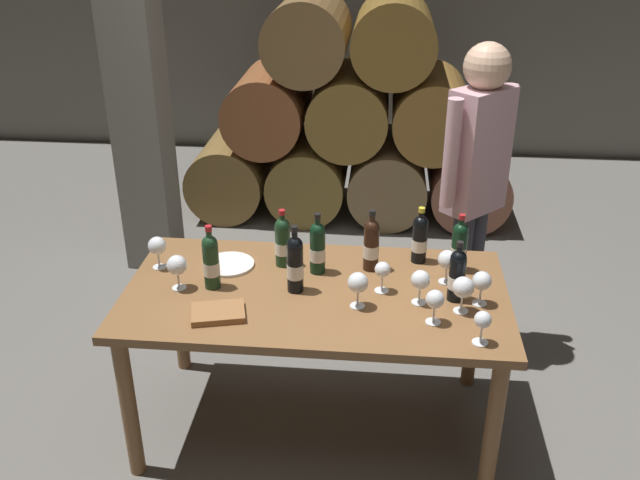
# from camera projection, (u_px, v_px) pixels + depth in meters

# --- Properties ---
(ground_plane) EXTENTS (14.00, 14.00, 0.00)m
(ground_plane) POSITION_uv_depth(u_px,v_px,m) (316.00, 423.00, 3.43)
(ground_plane) COLOR #66635E
(cellar_back_wall) EXTENTS (10.00, 0.24, 2.80)m
(cellar_back_wall) POSITION_uv_depth(u_px,v_px,m) (360.00, 4.00, 6.53)
(cellar_back_wall) COLOR slate
(cellar_back_wall) RESTS_ON ground_plane
(barrel_stack) EXTENTS (2.49, 0.90, 1.69)m
(barrel_stack) POSITION_uv_depth(u_px,v_px,m) (349.00, 124.00, 5.41)
(barrel_stack) COLOR brown
(barrel_stack) RESTS_ON ground_plane
(stone_pillar) EXTENTS (0.32, 0.32, 2.60)m
(stone_pillar) POSITION_uv_depth(u_px,v_px,m) (136.00, 77.00, 4.38)
(stone_pillar) COLOR slate
(stone_pillar) RESTS_ON ground_plane
(dining_table) EXTENTS (1.70, 0.90, 0.76)m
(dining_table) POSITION_uv_depth(u_px,v_px,m) (316.00, 308.00, 3.13)
(dining_table) COLOR brown
(dining_table) RESTS_ON ground_plane
(wine_bottle_0) EXTENTS (0.07, 0.07, 0.30)m
(wine_bottle_0) POSITION_uv_depth(u_px,v_px,m) (371.00, 244.00, 3.20)
(wine_bottle_0) COLOR black
(wine_bottle_0) RESTS_ON dining_table
(wine_bottle_1) EXTENTS (0.07, 0.07, 0.28)m
(wine_bottle_1) POSITION_uv_depth(u_px,v_px,m) (457.00, 275.00, 2.96)
(wine_bottle_1) COLOR black
(wine_bottle_1) RESTS_ON dining_table
(wine_bottle_2) EXTENTS (0.07, 0.07, 0.30)m
(wine_bottle_2) POSITION_uv_depth(u_px,v_px,m) (318.00, 247.00, 3.18)
(wine_bottle_2) COLOR black
(wine_bottle_2) RESTS_ON dining_table
(wine_bottle_3) EXTENTS (0.07, 0.07, 0.28)m
(wine_bottle_3) POSITION_uv_depth(u_px,v_px,m) (420.00, 238.00, 3.27)
(wine_bottle_3) COLOR black
(wine_bottle_3) RESTS_ON dining_table
(wine_bottle_4) EXTENTS (0.07, 0.07, 0.32)m
(wine_bottle_4) POSITION_uv_depth(u_px,v_px,m) (295.00, 263.00, 3.02)
(wine_bottle_4) COLOR black
(wine_bottle_4) RESTS_ON dining_table
(wine_bottle_5) EXTENTS (0.07, 0.07, 0.30)m
(wine_bottle_5) POSITION_uv_depth(u_px,v_px,m) (211.00, 261.00, 3.05)
(wine_bottle_5) COLOR #19381E
(wine_bottle_5) RESTS_ON dining_table
(wine_bottle_6) EXTENTS (0.07, 0.07, 0.28)m
(wine_bottle_6) POSITION_uv_depth(u_px,v_px,m) (283.00, 241.00, 3.24)
(wine_bottle_6) COLOR #19381E
(wine_bottle_6) RESTS_ON dining_table
(wine_bottle_7) EXTENTS (0.07, 0.07, 0.28)m
(wine_bottle_7) POSITION_uv_depth(u_px,v_px,m) (459.00, 246.00, 3.20)
(wine_bottle_7) COLOR black
(wine_bottle_7) RESTS_ON dining_table
(wine_glass_0) EXTENTS (0.07, 0.07, 0.14)m
(wine_glass_0) POSITION_uv_depth(u_px,v_px,m) (483.00, 321.00, 2.68)
(wine_glass_0) COLOR white
(wine_glass_0) RESTS_ON dining_table
(wine_glass_1) EXTENTS (0.08, 0.08, 0.16)m
(wine_glass_1) POSITION_uv_depth(u_px,v_px,m) (482.00, 282.00, 2.93)
(wine_glass_1) COLOR white
(wine_glass_1) RESTS_ON dining_table
(wine_glass_2) EXTENTS (0.08, 0.08, 0.16)m
(wine_glass_2) POSITION_uv_depth(u_px,v_px,m) (420.00, 281.00, 2.94)
(wine_glass_2) COLOR white
(wine_glass_2) RESTS_ON dining_table
(wine_glass_3) EXTENTS (0.09, 0.09, 0.16)m
(wine_glass_3) POSITION_uv_depth(u_px,v_px,m) (463.00, 288.00, 2.88)
(wine_glass_3) COLOR white
(wine_glass_3) RESTS_ON dining_table
(wine_glass_4) EXTENTS (0.09, 0.09, 0.16)m
(wine_glass_4) POSITION_uv_depth(u_px,v_px,m) (358.00, 283.00, 2.91)
(wine_glass_4) COLOR white
(wine_glass_4) RESTS_ON dining_table
(wine_glass_5) EXTENTS (0.07, 0.07, 0.14)m
(wine_glass_5) POSITION_uv_depth(u_px,v_px,m) (382.00, 271.00, 3.03)
(wine_glass_5) COLOR white
(wine_glass_5) RESTS_ON dining_table
(wine_glass_6) EXTENTS (0.09, 0.09, 0.16)m
(wine_glass_6) POSITION_uv_depth(u_px,v_px,m) (177.00, 266.00, 3.05)
(wine_glass_6) COLOR white
(wine_glass_6) RESTS_ON dining_table
(wine_glass_7) EXTENTS (0.08, 0.08, 0.15)m
(wine_glass_7) POSITION_uv_depth(u_px,v_px,m) (435.00, 300.00, 2.80)
(wine_glass_7) COLOR white
(wine_glass_7) RESTS_ON dining_table
(wine_glass_8) EXTENTS (0.08, 0.08, 0.16)m
(wine_glass_8) POSITION_uv_depth(u_px,v_px,m) (157.00, 246.00, 3.22)
(wine_glass_8) COLOR white
(wine_glass_8) RESTS_ON dining_table
(wine_glass_9) EXTENTS (0.09, 0.09, 0.16)m
(wine_glass_9) POSITION_uv_depth(u_px,v_px,m) (447.00, 260.00, 3.10)
(wine_glass_9) COLOR white
(wine_glass_9) RESTS_ON dining_table
(tasting_notebook) EXTENTS (0.25, 0.21, 0.03)m
(tasting_notebook) POSITION_uv_depth(u_px,v_px,m) (218.00, 313.00, 2.89)
(tasting_notebook) COLOR #936038
(tasting_notebook) RESTS_ON dining_table
(serving_plate) EXTENTS (0.24, 0.24, 0.01)m
(serving_plate) POSITION_uv_depth(u_px,v_px,m) (229.00, 264.00, 3.28)
(serving_plate) COLOR white
(serving_plate) RESTS_ON dining_table
(sommelier_presenting) EXTENTS (0.37, 0.37, 1.72)m
(sommelier_presenting) POSITION_uv_depth(u_px,v_px,m) (476.00, 175.00, 3.56)
(sommelier_presenting) COLOR #383842
(sommelier_presenting) RESTS_ON ground_plane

